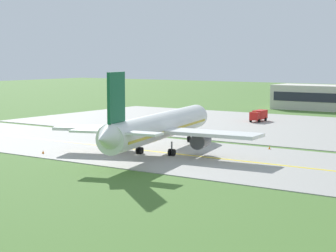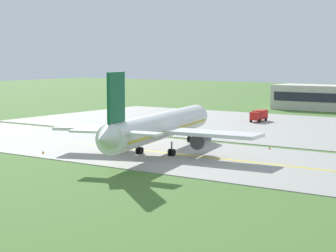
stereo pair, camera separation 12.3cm
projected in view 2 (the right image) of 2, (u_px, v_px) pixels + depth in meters
name	position (u px, v px, depth m)	size (l,w,h in m)	color
ground_plane	(175.00, 154.00, 91.19)	(500.00, 500.00, 0.00)	#47702D
taxiway_strip	(175.00, 154.00, 91.19)	(240.00, 28.00, 0.10)	#9E9B93
apron_pad	(335.00, 131.00, 119.80)	(140.00, 52.00, 0.10)	#9E9B93
taxiway_centreline	(175.00, 154.00, 91.18)	(220.00, 0.60, 0.01)	yellow
airplane_lead	(159.00, 127.00, 91.30)	(32.09, 39.27, 12.70)	white
service_truck_baggage	(175.00, 124.00, 119.40)	(6.34, 3.97, 2.60)	#264CA5
service_truck_catering	(259.00, 115.00, 137.02)	(2.70, 6.14, 2.60)	red
traffic_cone_near_edge	(269.00, 148.00, 95.65)	(0.44, 0.44, 0.60)	orange
traffic_cone_mid_edge	(43.00, 152.00, 91.27)	(0.44, 0.44, 0.60)	orange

